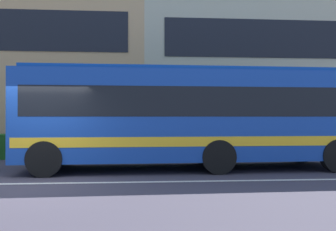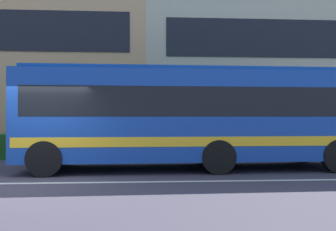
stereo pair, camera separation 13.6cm
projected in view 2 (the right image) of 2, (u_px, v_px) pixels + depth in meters
name	position (u px, v px, depth m)	size (l,w,h in m)	color
ground_plane	(31.00, 183.00, 8.87)	(160.00, 160.00, 0.00)	#403B47
lane_centre_line	(31.00, 183.00, 8.87)	(60.00, 0.16, 0.01)	silver
hedge_row_far	(64.00, 146.00, 14.59)	(18.46, 1.10, 0.97)	#1E561C
apartment_block_right	(333.00, 69.00, 24.03)	(25.36, 10.77, 9.87)	#B8B699
transit_bus	(190.00, 114.00, 11.39)	(10.62, 2.84, 3.17)	#153E9A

